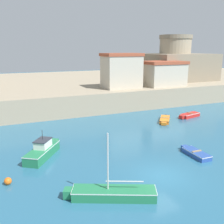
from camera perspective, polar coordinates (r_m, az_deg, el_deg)
The scene contains 11 objects.
ground_plane at distance 21.29m, azimuth 10.72°, elevation -13.41°, with size 200.00×200.00×0.00m, color #28607F.
quay_seawall at distance 56.64m, azimuth -12.33°, elevation 5.21°, with size 120.00×40.00×3.18m, color gray.
dinghy_red_0 at distance 39.21m, azimuth 16.50°, elevation -0.64°, with size 3.82×1.89×0.63m.
dinghy_blue_1 at distance 25.53m, azimuth 17.75°, elevation -8.52°, with size 1.25×3.40×0.53m.
sailboat_green_2 at distance 17.98m, azimuth 0.02°, elevation -17.20°, with size 5.93×3.53×4.50m.
motorboat_green_3 at distance 24.82m, azimuth -14.79°, elevation -8.09°, with size 3.92×4.90×2.52m.
dinghy_orange_4 at distance 36.13m, azimuth 11.42°, elevation -1.63°, with size 3.22×3.74×0.52m.
mooring_buoy at distance 20.99m, azimuth -21.73°, elevation -13.79°, with size 0.54×0.54×0.54m, color orange.
fortress at distance 58.32m, azimuth 13.42°, elevation 10.17°, with size 13.35×13.35×9.17m.
harbor_shed_near_wharf at distance 43.86m, azimuth 2.07°, elevation 9.00°, with size 6.29×4.28×5.70m.
harbor_shed_mid_row at distance 47.66m, azimuth 11.03°, elevation 8.28°, with size 7.20×5.41×4.29m.
Camera 1 is at (-11.02, -15.48, 9.60)m, focal length 42.00 mm.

